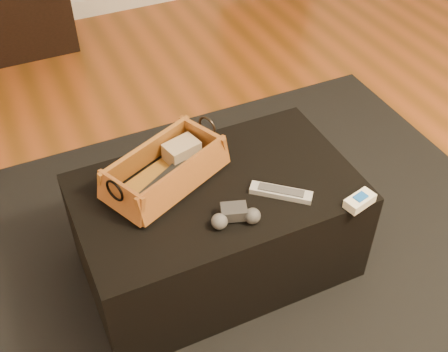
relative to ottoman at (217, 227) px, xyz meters
name	(u,v)px	position (x,y,z in m)	size (l,w,h in m)	color
floor	(303,324)	(0.17, -0.38, -0.23)	(5.00, 5.50, 0.01)	brown
baseboard	(100,6)	(0.17, 2.35, -0.16)	(5.00, 0.04, 0.12)	white
area_rug	(223,272)	(0.00, -0.05, -0.22)	(2.60, 2.00, 0.01)	black
ottoman	(217,227)	(0.00, 0.00, 0.00)	(1.00, 0.60, 0.42)	black
tv_remote	(165,181)	(-0.16, 0.08, 0.24)	(0.24, 0.05, 0.02)	black
cloth_bundle	(182,151)	(-0.06, 0.18, 0.26)	(0.12, 0.08, 0.07)	tan
wicker_basket	(165,170)	(-0.15, 0.10, 0.26)	(0.50, 0.39, 0.16)	#AF7727
game_controller	(235,216)	(-0.01, -0.18, 0.24)	(0.17, 0.12, 0.05)	#28282A
silver_remote	(281,192)	(0.19, -0.13, 0.22)	(0.20, 0.18, 0.03)	#B7B8C0
cream_gadget	(360,201)	(0.41, -0.28, 0.23)	(0.12, 0.08, 0.04)	white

